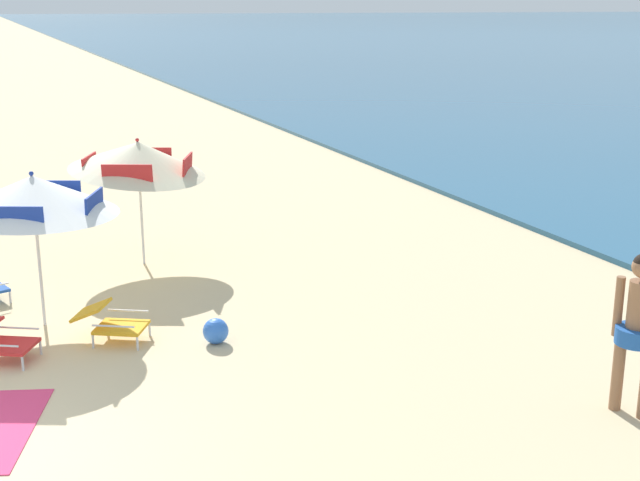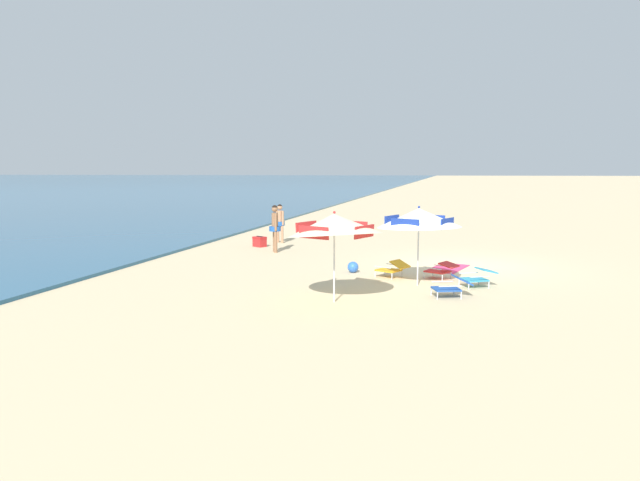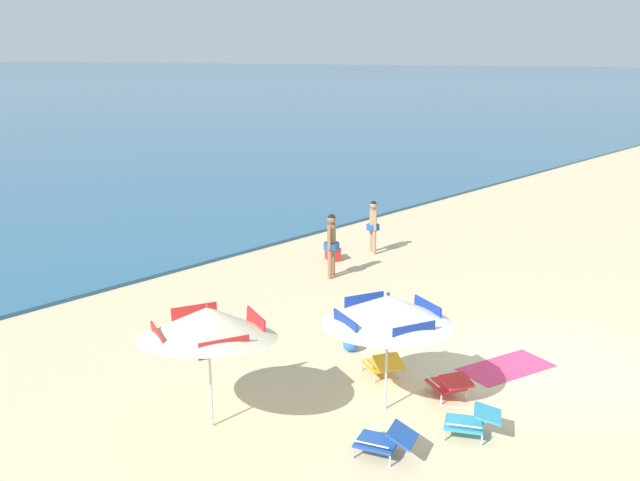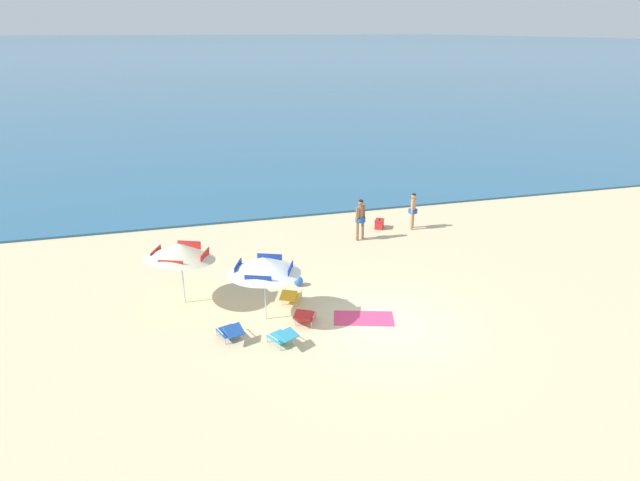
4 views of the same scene
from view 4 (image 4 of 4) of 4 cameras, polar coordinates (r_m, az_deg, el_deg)
The scene contains 13 objects.
ground_plane at distance 16.36m, azimuth 7.26°, elevation -8.70°, with size 800.00×800.00×0.00m, color #D1BA8E.
ocean_water at distance 423.29m, azimuth -15.67°, elevation 19.63°, with size 800.00×800.00×0.10m, color #285B7F.
beach_umbrella_striped_main at distance 15.75m, azimuth -5.94°, elevation -2.60°, with size 3.02×3.02×2.09m.
beach_umbrella_striped_second at distance 17.20m, azimuth -14.57°, elevation -1.09°, with size 3.10×3.09×2.16m.
lounge_chair_under_umbrella at distance 16.09m, azimuth -1.63°, elevation -7.93°, with size 0.86×0.99×0.49m.
lounge_chair_beside_umbrella at distance 15.13m, azimuth -3.96°, elevation -10.03°, with size 0.86×0.99×0.49m.
lounge_chair_facing_sea at distance 15.55m, azimuth -9.45°, elevation -9.40°, with size 0.79×1.00×0.52m.
lounge_chair_spare_folded at distance 17.22m, azimuth -3.13°, elevation -5.88°, with size 0.88×1.02×0.51m.
person_standing_near_shore at distance 22.16m, azimuth 4.29°, elevation 2.54°, with size 0.48×0.43×1.74m.
person_standing_beside at distance 23.71m, azimuth 9.80°, elevation 3.37°, with size 0.40×0.41×1.61m.
cooler_box at distance 23.79m, azimuth 6.28°, elevation 1.76°, with size 0.55×0.60×0.43m.
beach_ball at distance 18.43m, azimuth -2.30°, elevation -4.31°, with size 0.33×0.33×0.33m, color blue.
beach_towel at distance 16.54m, azimuth 4.63°, elevation -8.19°, with size 0.90×1.80×0.01m, color #DB3866.
Camera 4 is at (-5.72, -12.96, 8.17)m, focal length 30.29 mm.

